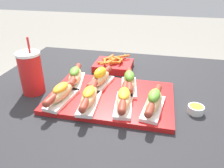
% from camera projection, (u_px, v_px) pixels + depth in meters
% --- Properties ---
extents(patio_table, '(1.12, 0.98, 0.73)m').
position_uv_depth(patio_table, '(113.00, 154.00, 1.09)').
color(patio_table, '#232326').
rests_on(patio_table, ground_plane).
extents(serving_tray, '(0.48, 0.32, 0.02)m').
position_uv_depth(serving_tray, '(111.00, 97.00, 0.86)').
color(serving_tray, red).
rests_on(serving_tray, patio_table).
extents(hot_dog_0, '(0.08, 0.21, 0.07)m').
position_uv_depth(hot_dog_0, '(61.00, 93.00, 0.80)').
color(hot_dog_0, white).
rests_on(hot_dog_0, serving_tray).
extents(hot_dog_1, '(0.07, 0.21, 0.07)m').
position_uv_depth(hot_dog_1, '(89.00, 97.00, 0.78)').
color(hot_dog_1, white).
rests_on(hot_dog_1, serving_tray).
extents(hot_dog_2, '(0.08, 0.21, 0.06)m').
position_uv_depth(hot_dog_2, '(124.00, 99.00, 0.77)').
color(hot_dog_2, white).
rests_on(hot_dog_2, serving_tray).
extents(hot_dog_3, '(0.08, 0.21, 0.07)m').
position_uv_depth(hot_dog_3, '(154.00, 101.00, 0.75)').
color(hot_dog_3, white).
rests_on(hot_dog_3, serving_tray).
extents(hot_dog_4, '(0.09, 0.21, 0.07)m').
position_uv_depth(hot_dog_4, '(75.00, 76.00, 0.93)').
color(hot_dog_4, white).
rests_on(hot_dog_4, serving_tray).
extents(hot_dog_5, '(0.09, 0.21, 0.08)m').
position_uv_depth(hot_dog_5, '(100.00, 78.00, 0.91)').
color(hot_dog_5, white).
rests_on(hot_dog_5, serving_tray).
extents(hot_dog_6, '(0.09, 0.21, 0.08)m').
position_uv_depth(hot_dog_6, '(129.00, 81.00, 0.89)').
color(hot_dog_6, white).
rests_on(hot_dog_6, serving_tray).
extents(sauce_bowl, '(0.06, 0.06, 0.03)m').
position_uv_depth(sauce_bowl, '(196.00, 109.00, 0.77)').
color(sauce_bowl, silver).
rests_on(sauce_bowl, patio_table).
extents(drink_cup, '(0.09, 0.09, 0.23)m').
position_uv_depth(drink_cup, '(31.00, 73.00, 0.87)').
color(drink_cup, red).
rests_on(drink_cup, patio_table).
extents(fries_basket, '(0.19, 0.17, 0.06)m').
position_uv_depth(fries_basket, '(113.00, 65.00, 1.12)').
color(fries_basket, '#B21919').
rests_on(fries_basket, patio_table).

